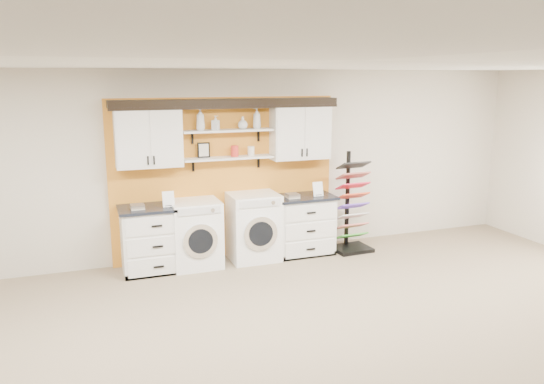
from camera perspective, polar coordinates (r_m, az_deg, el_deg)
name	(u,v)px	position (r m, az deg, el deg)	size (l,w,h in m)	color
ceiling	(359,60)	(4.14, 9.39, 13.79)	(10.00, 10.00, 0.00)	white
wall_back	(225,165)	(7.98, -5.10, 2.95)	(10.00, 10.00, 0.00)	beige
accent_panel	(226,178)	(7.98, -5.01, 1.49)	(3.40, 0.07, 2.40)	orange
upper_cabinet_left	(148,137)	(7.50, -13.17, 5.79)	(0.90, 0.35, 0.84)	silver
upper_cabinet_right	(300,131)	(8.08, 3.03, 6.53)	(0.90, 0.35, 0.84)	silver
shelf_lower	(228,158)	(7.76, -4.74, 3.67)	(1.32, 0.28, 0.03)	silver
shelf_upper	(228,130)	(7.72, -4.79, 6.61)	(1.32, 0.28, 0.03)	silver
crown_molding	(227,103)	(7.70, -4.87, 9.57)	(3.30, 0.41, 0.13)	black
picture_frame	(204,150)	(7.71, -7.36, 4.49)	(0.18, 0.02, 0.22)	black
canister_red	(235,151)	(7.78, -4.03, 4.41)	(0.11, 0.11, 0.16)	red
canister_cream	(251,151)	(7.85, -2.27, 4.43)	(0.10, 0.10, 0.14)	silver
base_cabinet_left	(155,239)	(7.63, -12.51, -4.92)	(0.95, 0.66, 0.93)	silver
base_cabinet_right	(303,224)	(8.21, 3.34, -3.50)	(0.93, 0.66, 0.91)	silver
washer	(195,234)	(7.71, -8.23, -4.44)	(0.69, 0.71, 0.97)	white
dryer	(253,227)	(7.92, -2.00, -3.73)	(0.72, 0.71, 1.00)	white
sample_rack	(352,219)	(8.40, 8.55, -2.89)	(0.59, 0.50, 1.56)	black
soap_bottle_a	(200,119)	(7.61, -7.71, 7.75)	(0.12, 0.12, 0.31)	silver
soap_bottle_b	(216,123)	(7.66, -6.09, 7.42)	(0.09, 0.09, 0.20)	silver
soap_bottle_c	(243,123)	(7.77, -3.18, 7.45)	(0.14, 0.14, 0.18)	silver
soap_bottle_d	(257,118)	(7.83, -1.64, 7.93)	(0.11, 0.12, 0.30)	silver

